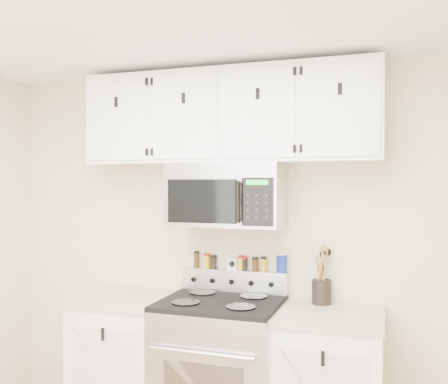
# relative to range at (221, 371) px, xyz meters

# --- Properties ---
(back_wall) EXTENTS (3.50, 0.01, 2.50)m
(back_wall) POSITION_rel_range_xyz_m (0.00, 0.32, 0.76)
(back_wall) COLOR beige
(back_wall) RESTS_ON floor
(range) EXTENTS (0.76, 0.65, 1.10)m
(range) POSITION_rel_range_xyz_m (0.00, 0.00, 0.00)
(range) COLOR #B7B7BA
(range) RESTS_ON floor
(base_cabinet_left) EXTENTS (0.64, 0.62, 0.92)m
(base_cabinet_left) POSITION_rel_range_xyz_m (-0.69, 0.02, -0.03)
(base_cabinet_left) COLOR white
(base_cabinet_left) RESTS_ON floor
(microwave) EXTENTS (0.76, 0.44, 0.42)m
(microwave) POSITION_rel_range_xyz_m (0.00, 0.13, 1.14)
(microwave) COLOR #9E9EA3
(microwave) RESTS_ON back_wall
(upper_cabinets) EXTENTS (2.00, 0.35, 0.62)m
(upper_cabinets) POSITION_rel_range_xyz_m (-0.00, 0.15, 1.66)
(upper_cabinets) COLOR white
(upper_cabinets) RESTS_ON back_wall
(utensil_crock) EXTENTS (0.13, 0.13, 0.37)m
(utensil_crock) POSITION_rel_range_xyz_m (0.61, 0.23, 0.53)
(utensil_crock) COLOR black
(utensil_crock) RESTS_ON base_cabinet_right
(kitchen_timer) EXTENTS (0.08, 0.07, 0.08)m
(kitchen_timer) POSITION_rel_range_xyz_m (-0.00, 0.28, 0.65)
(kitchen_timer) COLOR white
(kitchen_timer) RESTS_ON range
(salt_canister) EXTENTS (0.07, 0.07, 0.13)m
(salt_canister) POSITION_rel_range_xyz_m (0.34, 0.28, 0.68)
(salt_canister) COLOR navy
(salt_canister) RESTS_ON range
(spice_jar_0) EXTENTS (0.04, 0.04, 0.12)m
(spice_jar_0) POSITION_rel_range_xyz_m (-0.28, 0.28, 0.67)
(spice_jar_0) COLOR #3F290F
(spice_jar_0) RESTS_ON range
(spice_jar_1) EXTENTS (0.05, 0.05, 0.11)m
(spice_jar_1) POSITION_rel_range_xyz_m (-0.20, 0.28, 0.67)
(spice_jar_1) COLOR gold
(spice_jar_1) RESTS_ON range
(spice_jar_2) EXTENTS (0.04, 0.04, 0.10)m
(spice_jar_2) POSITION_rel_range_xyz_m (-0.15, 0.28, 0.66)
(spice_jar_2) COLOR black
(spice_jar_2) RESTS_ON range
(spice_jar_3) EXTENTS (0.05, 0.05, 0.10)m
(spice_jar_3) POSITION_rel_range_xyz_m (0.05, 0.28, 0.67)
(spice_jar_3) COLOR gold
(spice_jar_3) RESTS_ON range
(spice_jar_4) EXTENTS (0.04, 0.04, 0.10)m
(spice_jar_4) POSITION_rel_range_xyz_m (0.08, 0.28, 0.66)
(spice_jar_4) COLOR black
(spice_jar_4) RESTS_ON range
(spice_jar_5) EXTENTS (0.04, 0.04, 0.10)m
(spice_jar_5) POSITION_rel_range_xyz_m (0.15, 0.28, 0.66)
(spice_jar_5) COLOR #3A230E
(spice_jar_5) RESTS_ON range
(spice_jar_6) EXTENTS (0.04, 0.04, 0.10)m
(spice_jar_6) POSITION_rel_range_xyz_m (0.21, 0.28, 0.66)
(spice_jar_6) COLOR orange
(spice_jar_6) RESTS_ON range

